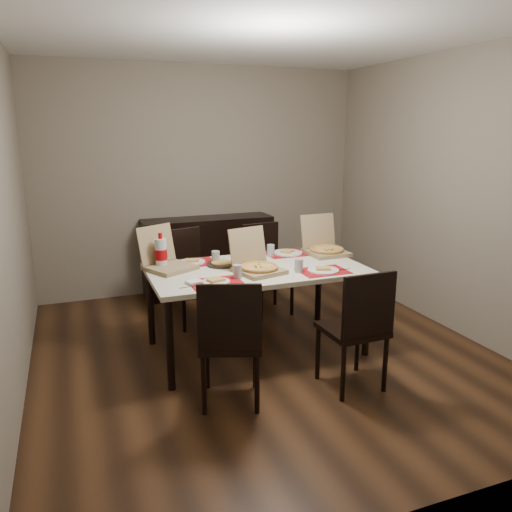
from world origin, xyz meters
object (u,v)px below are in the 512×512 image
object	(u,v)px
dining_table	(256,275)
soda_bottle	(161,254)
chair_far_left	(187,272)
chair_far_right	(265,264)
chair_near_left	(230,338)
dip_bowl	(257,260)
chair_near_right	(358,325)
pizza_box_center	(257,265)
sideboard	(208,256)

from	to	relation	value
dining_table	soda_bottle	xyz separation A→B (m)	(-0.76, 0.25, 0.20)
chair_far_left	chair_far_right	xyz separation A→B (m)	(0.84, -0.00, 0.00)
chair_near_left	dip_bowl	size ratio (longest dim) A/B	8.11
chair_near_right	chair_far_right	xyz separation A→B (m)	(-0.00, 1.81, 0.00)
pizza_box_center	chair_near_right	bearing A→B (deg)	-58.33
sideboard	soda_bottle	size ratio (longest dim) A/B	4.89
chair_far_right	soda_bottle	xyz separation A→B (m)	(-1.20, -0.64, 0.37)
chair_near_left	dip_bowl	xyz separation A→B (m)	(0.56, 0.98, 0.25)
sideboard	chair_near_right	size ratio (longest dim) A/B	1.61
dip_bowl	dining_table	bearing A→B (deg)	-112.21
sideboard	chair_near_left	xyz separation A→B (m)	(-0.53, -2.49, 0.06)
chair_near_left	chair_far_left	world-z (taller)	same
chair_far_left	soda_bottle	xyz separation A→B (m)	(-0.36, -0.65, 0.37)
chair_near_left	soda_bottle	size ratio (longest dim) A/B	3.03
sideboard	chair_near_left	bearing A→B (deg)	-101.99
chair_far_left	chair_far_right	bearing A→B (deg)	-0.27
sideboard	chair_far_left	bearing A→B (deg)	-118.55
chair_far_left	dip_bowl	distance (m)	0.89
dining_table	dip_bowl	distance (m)	0.21
chair_far_left	chair_far_right	world-z (taller)	same
chair_near_left	soda_bottle	xyz separation A→B (m)	(-0.26, 1.05, 0.37)
dining_table	soda_bottle	bearing A→B (deg)	162.04
chair_near_left	chair_near_right	distance (m)	0.94
chair_near_left	chair_far_right	size ratio (longest dim) A/B	1.00
dining_table	chair_near_right	bearing A→B (deg)	-64.24
dip_bowl	sideboard	bearing A→B (deg)	91.33
pizza_box_center	dip_bowl	bearing A→B (deg)	70.02
chair_near_left	chair_far_right	xyz separation A→B (m)	(0.93, 1.69, 0.00)
chair_near_left	pizza_box_center	xyz separation A→B (m)	(0.45, 0.67, 0.29)
sideboard	soda_bottle	world-z (taller)	soda_bottle
chair_near_right	pizza_box_center	bearing A→B (deg)	121.67
sideboard	pizza_box_center	world-z (taller)	pizza_box_center
chair_near_left	dip_bowl	world-z (taller)	chair_near_left
sideboard	dip_bowl	size ratio (longest dim) A/B	13.09
pizza_box_center	dip_bowl	distance (m)	0.33
chair_near_left	soda_bottle	bearing A→B (deg)	104.09
chair_near_right	soda_bottle	distance (m)	1.71
chair_far_left	pizza_box_center	xyz separation A→B (m)	(0.35, -1.03, 0.29)
sideboard	dining_table	distance (m)	1.70
chair_far_right	dip_bowl	size ratio (longest dim) A/B	8.11
chair_near_left	soda_bottle	world-z (taller)	soda_bottle
chair_near_right	chair_far_right	world-z (taller)	same
chair_near_right	chair_far_right	size ratio (longest dim) A/B	1.00
dining_table	dip_bowl	world-z (taller)	dip_bowl
chair_near_left	soda_bottle	distance (m)	1.15
chair_near_left	chair_far_left	size ratio (longest dim) A/B	1.00
sideboard	chair_far_right	bearing A→B (deg)	-63.12
soda_bottle	dining_table	bearing A→B (deg)	-17.96
chair_far_left	chair_far_right	size ratio (longest dim) A/B	1.00
chair_far_right	chair_near_right	bearing A→B (deg)	-89.87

